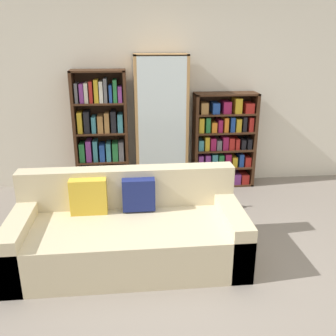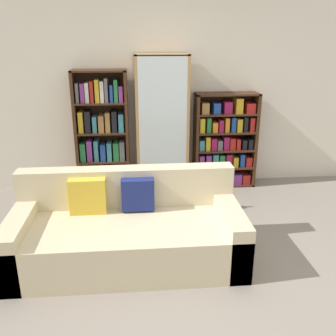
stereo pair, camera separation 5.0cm
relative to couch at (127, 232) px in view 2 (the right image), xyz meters
The scene contains 7 objects.
ground_plane 0.81m from the couch, 37.93° to the right, with size 16.00×16.00×0.00m, color gray.
wall_back 2.39m from the couch, 73.85° to the left, with size 7.10×0.06×2.70m.
couch is the anchor object (origin of this frame).
bookshelf_left 1.95m from the couch, 100.79° to the left, with size 0.73×0.32×1.68m.
display_cabinet 2.00m from the couch, 75.34° to the left, with size 0.72×0.36×1.88m.
bookshelf_right 2.34m from the couch, 53.15° to the left, with size 0.89×0.32×1.35m.
wine_bottle 1.47m from the couch, 42.25° to the left, with size 0.08×0.08×0.41m.
Camera 2 is at (-0.49, -2.80, 2.11)m, focal length 40.00 mm.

